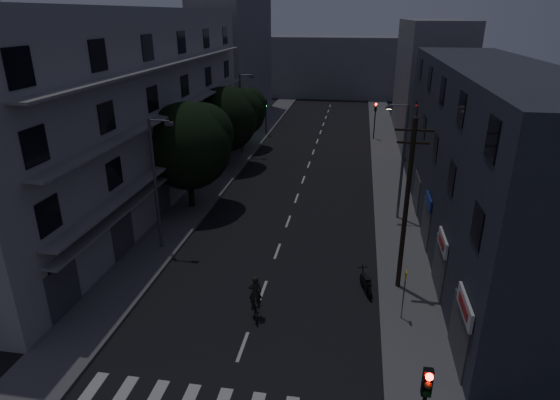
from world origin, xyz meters
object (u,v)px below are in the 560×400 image
(utility_pole, at_px, (406,203))
(cyclist, at_px, (255,303))
(bus_stop_sign, at_px, (405,286))
(motorcycle, at_px, (366,283))

(utility_pole, distance_m, cyclist, 8.85)
(bus_stop_sign, xyz_separation_m, cyclist, (-6.90, -0.79, -1.15))
(bus_stop_sign, bearing_deg, motorcycle, 126.68)
(utility_pole, relative_size, cyclist, 4.07)
(motorcycle, xyz_separation_m, cyclist, (-5.24, -3.03, 0.25))
(bus_stop_sign, relative_size, motorcycle, 1.32)
(utility_pole, bearing_deg, bus_stop_sign, -90.51)
(utility_pole, height_order, motorcycle, utility_pole)
(motorcycle, bearing_deg, utility_pole, 4.59)
(motorcycle, bearing_deg, bus_stop_sign, -69.16)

